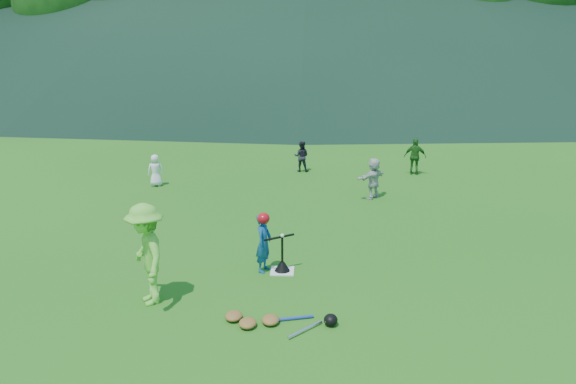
{
  "coord_description": "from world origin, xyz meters",
  "views": [
    {
      "loc": [
        0.55,
        -10.02,
        4.4
      ],
      "look_at": [
        0.0,
        2.5,
        0.9
      ],
      "focal_mm": 35.0,
      "sensor_mm": 36.0,
      "label": 1
    }
  ],
  "objects_px": {
    "adult_coach": "(146,254)",
    "fielder_d": "(373,178)",
    "fielder_b": "(301,156)",
    "fielder_c": "(415,157)",
    "equipment_pile": "(271,320)",
    "batter_child": "(264,243)",
    "fielder_a": "(156,170)",
    "home_plate": "(282,271)",
    "batting_tee": "(282,265)"
  },
  "relations": [
    {
      "from": "adult_coach",
      "to": "fielder_c",
      "type": "distance_m",
      "value": 11.24
    },
    {
      "from": "fielder_b",
      "to": "fielder_c",
      "type": "height_order",
      "value": "fielder_c"
    },
    {
      "from": "fielder_a",
      "to": "fielder_d",
      "type": "xyz_separation_m",
      "value": [
        6.42,
        -1.05,
        0.09
      ]
    },
    {
      "from": "adult_coach",
      "to": "equipment_pile",
      "type": "xyz_separation_m",
      "value": [
        2.13,
        -0.66,
        -0.81
      ]
    },
    {
      "from": "home_plate",
      "to": "fielder_d",
      "type": "xyz_separation_m",
      "value": [
        2.26,
        5.19,
        0.56
      ]
    },
    {
      "from": "home_plate",
      "to": "adult_coach",
      "type": "relative_size",
      "value": 0.26
    },
    {
      "from": "home_plate",
      "to": "fielder_a",
      "type": "height_order",
      "value": "fielder_a"
    },
    {
      "from": "batting_tee",
      "to": "home_plate",
      "type": "bearing_deg",
      "value": 0.0
    },
    {
      "from": "adult_coach",
      "to": "fielder_b",
      "type": "height_order",
      "value": "adult_coach"
    },
    {
      "from": "fielder_d",
      "to": "equipment_pile",
      "type": "height_order",
      "value": "fielder_d"
    },
    {
      "from": "home_plate",
      "to": "equipment_pile",
      "type": "bearing_deg",
      "value": -92.09
    },
    {
      "from": "equipment_pile",
      "to": "batter_child",
      "type": "bearing_deg",
      "value": 97.74
    },
    {
      "from": "fielder_b",
      "to": "fielder_d",
      "type": "relative_size",
      "value": 0.89
    },
    {
      "from": "adult_coach",
      "to": "fielder_a",
      "type": "xyz_separation_m",
      "value": [
        -1.96,
        7.62,
        -0.39
      ]
    },
    {
      "from": "fielder_b",
      "to": "batting_tee",
      "type": "relative_size",
      "value": 1.51
    },
    {
      "from": "batter_child",
      "to": "fielder_c",
      "type": "relative_size",
      "value": 0.96
    },
    {
      "from": "fielder_d",
      "to": "batter_child",
      "type": "bearing_deg",
      "value": 18.61
    },
    {
      "from": "fielder_d",
      "to": "batting_tee",
      "type": "bearing_deg",
      "value": 21.95
    },
    {
      "from": "adult_coach",
      "to": "fielder_d",
      "type": "distance_m",
      "value": 7.95
    },
    {
      "from": "equipment_pile",
      "to": "fielder_d",
      "type": "bearing_deg",
      "value": 72.14
    },
    {
      "from": "batter_child",
      "to": "fielder_d",
      "type": "relative_size",
      "value": 1.0
    },
    {
      "from": "adult_coach",
      "to": "batter_child",
      "type": "bearing_deg",
      "value": 99.23
    },
    {
      "from": "fielder_b",
      "to": "fielder_c",
      "type": "xyz_separation_m",
      "value": [
        3.71,
        -0.27,
        0.09
      ]
    },
    {
      "from": "batter_child",
      "to": "equipment_pile",
      "type": "bearing_deg",
      "value": -153.95
    },
    {
      "from": "adult_coach",
      "to": "fielder_b",
      "type": "relative_size",
      "value": 1.71
    },
    {
      "from": "fielder_d",
      "to": "batting_tee",
      "type": "distance_m",
      "value": 5.68
    },
    {
      "from": "adult_coach",
      "to": "equipment_pile",
      "type": "relative_size",
      "value": 0.97
    },
    {
      "from": "batter_child",
      "to": "equipment_pile",
      "type": "distance_m",
      "value": 2.16
    },
    {
      "from": "fielder_c",
      "to": "batting_tee",
      "type": "relative_size",
      "value": 1.76
    },
    {
      "from": "home_plate",
      "to": "batting_tee",
      "type": "relative_size",
      "value": 0.66
    },
    {
      "from": "fielder_c",
      "to": "fielder_d",
      "type": "bearing_deg",
      "value": 72.39
    },
    {
      "from": "fielder_b",
      "to": "batter_child",
      "type": "bearing_deg",
      "value": 92.87
    },
    {
      "from": "fielder_c",
      "to": "batter_child",
      "type": "bearing_deg",
      "value": 74.36
    },
    {
      "from": "adult_coach",
      "to": "fielder_b",
      "type": "bearing_deg",
      "value": 137.92
    },
    {
      "from": "fielder_a",
      "to": "equipment_pile",
      "type": "height_order",
      "value": "fielder_a"
    },
    {
      "from": "batting_tee",
      "to": "fielder_c",
      "type": "bearing_deg",
      "value": 64.12
    },
    {
      "from": "batter_child",
      "to": "fielder_a",
      "type": "bearing_deg",
      "value": 49.83
    },
    {
      "from": "home_plate",
      "to": "fielder_b",
      "type": "xyz_separation_m",
      "value": [
        0.19,
        8.32,
        0.5
      ]
    },
    {
      "from": "fielder_a",
      "to": "fielder_d",
      "type": "height_order",
      "value": "fielder_d"
    },
    {
      "from": "fielder_a",
      "to": "fielder_c",
      "type": "bearing_deg",
      "value": 179.6
    },
    {
      "from": "fielder_b",
      "to": "fielder_c",
      "type": "relative_size",
      "value": 0.86
    },
    {
      "from": "adult_coach",
      "to": "fielder_b",
      "type": "distance_m",
      "value": 10.01
    },
    {
      "from": "batter_child",
      "to": "fielder_d",
      "type": "bearing_deg",
      "value": -8.54
    },
    {
      "from": "fielder_a",
      "to": "equipment_pile",
      "type": "relative_size",
      "value": 0.54
    },
    {
      "from": "adult_coach",
      "to": "fielder_a",
      "type": "bearing_deg",
      "value": 166.21
    },
    {
      "from": "fielder_c",
      "to": "equipment_pile",
      "type": "relative_size",
      "value": 0.67
    },
    {
      "from": "home_plate",
      "to": "batting_tee",
      "type": "bearing_deg",
      "value": 0.0
    },
    {
      "from": "fielder_c",
      "to": "equipment_pile",
      "type": "height_order",
      "value": "fielder_c"
    },
    {
      "from": "fielder_c",
      "to": "batting_tee",
      "type": "distance_m",
      "value": 8.96
    },
    {
      "from": "batter_child",
      "to": "equipment_pile",
      "type": "relative_size",
      "value": 0.64
    }
  ]
}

